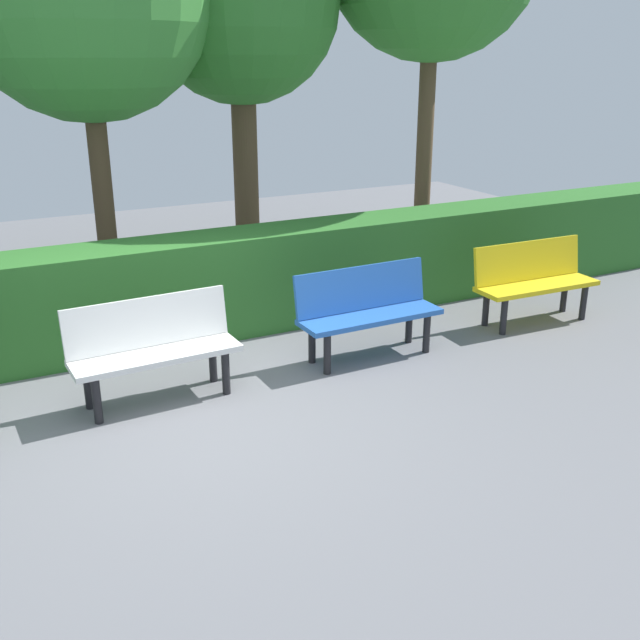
{
  "coord_description": "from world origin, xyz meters",
  "views": [
    {
      "loc": [
        1.62,
        5.21,
        2.78
      ],
      "look_at": [
        -1.22,
        -0.25,
        0.55
      ],
      "focal_mm": 41.59,
      "sensor_mm": 36.0,
      "label": 1
    }
  ],
  "objects_px": {
    "bench_yellow": "(533,278)",
    "bench_blue": "(367,308)",
    "tree_mid": "(240,5)",
    "bench_white": "(153,345)"
  },
  "relations": [
    {
      "from": "bench_yellow",
      "to": "bench_white",
      "type": "bearing_deg",
      "value": 2.31
    },
    {
      "from": "bench_yellow",
      "to": "bench_white",
      "type": "xyz_separation_m",
      "value": [
        4.18,
        0.01,
        0.0
      ]
    },
    {
      "from": "bench_yellow",
      "to": "bench_white",
      "type": "height_order",
      "value": "same"
    },
    {
      "from": "bench_blue",
      "to": "tree_mid",
      "type": "relative_size",
      "value": 0.31
    },
    {
      "from": "bench_yellow",
      "to": "bench_blue",
      "type": "height_order",
      "value": "same"
    },
    {
      "from": "tree_mid",
      "to": "bench_white",
      "type": "bearing_deg",
      "value": 55.53
    },
    {
      "from": "bench_blue",
      "to": "tree_mid",
      "type": "bearing_deg",
      "value": -91.51
    },
    {
      "from": "bench_blue",
      "to": "bench_white",
      "type": "bearing_deg",
      "value": -0.84
    },
    {
      "from": "bench_yellow",
      "to": "bench_blue",
      "type": "xyz_separation_m",
      "value": [
        2.1,
        0.02,
        0.0
      ]
    },
    {
      "from": "bench_yellow",
      "to": "bench_blue",
      "type": "bearing_deg",
      "value": 2.61
    }
  ]
}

